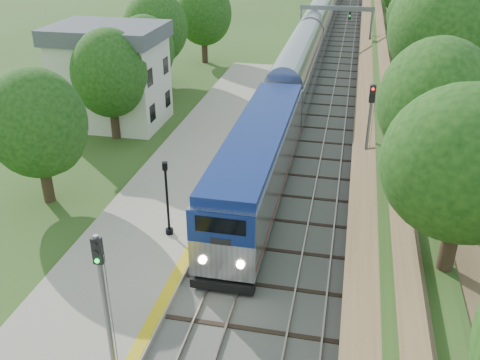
% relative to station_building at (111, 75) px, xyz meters
% --- Properties ---
extents(trackbed, '(9.50, 170.00, 0.28)m').
position_rel_station_building_xyz_m(trackbed, '(16.00, 30.00, -4.02)').
color(trackbed, '#4C4944').
rests_on(trackbed, ground).
extents(platform, '(6.40, 68.00, 0.38)m').
position_rel_station_building_xyz_m(platform, '(8.80, -14.00, -3.90)').
color(platform, '#A29782').
rests_on(platform, ground).
extents(yellow_stripe, '(0.55, 68.00, 0.01)m').
position_rel_station_building_xyz_m(yellow_stripe, '(11.65, -14.00, -3.70)').
color(yellow_stripe, gold).
rests_on(yellow_stripe, platform).
extents(embankment, '(10.64, 170.00, 11.70)m').
position_rel_station_building_xyz_m(embankment, '(24.35, 30.00, -2.14)').
color(embankment, brown).
rests_on(embankment, ground).
extents(station_building, '(8.60, 6.60, 8.00)m').
position_rel_station_building_xyz_m(station_building, '(0.00, 0.00, 0.00)').
color(station_building, beige).
rests_on(station_building, ground).
extents(signal_gantry, '(8.40, 0.38, 6.20)m').
position_rel_station_building_xyz_m(signal_gantry, '(16.47, 24.99, 0.73)').
color(signal_gantry, slate).
rests_on(signal_gantry, ground).
extents(trees_behind_platform, '(7.82, 53.32, 7.21)m').
position_rel_station_building_xyz_m(trees_behind_platform, '(2.83, -9.33, 0.44)').
color(trees_behind_platform, '#332316').
rests_on(trees_behind_platform, ground).
extents(train, '(3.08, 102.47, 4.53)m').
position_rel_station_building_xyz_m(train, '(14.00, 30.21, -1.77)').
color(train, black).
rests_on(train, trackbed).
extents(lamppost_far, '(0.41, 0.41, 4.19)m').
position_rel_station_building_xyz_m(lamppost_far, '(10.13, -15.98, -1.84)').
color(lamppost_far, black).
rests_on(lamppost_far, platform).
extents(signal_platform, '(0.34, 0.27, 5.85)m').
position_rel_station_building_xyz_m(signal_platform, '(11.10, -25.30, -0.11)').
color(signal_platform, slate).
rests_on(signal_platform, platform).
extents(signal_farside, '(0.36, 0.29, 6.57)m').
position_rel_station_building_xyz_m(signal_farside, '(20.20, -7.13, 0.05)').
color(signal_farside, slate).
rests_on(signal_farside, ground).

